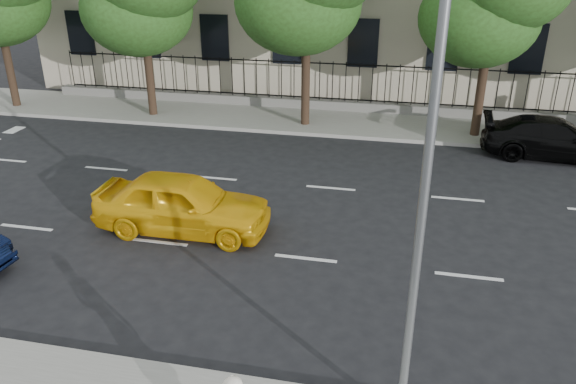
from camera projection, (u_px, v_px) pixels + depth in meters
name	position (u px, v px, depth m)	size (l,w,h in m)	color
ground	(285.00, 318.00, 12.05)	(120.00, 120.00, 0.00)	black
far_sidewalk	(353.00, 123.00, 24.48)	(60.00, 4.00, 0.15)	gray
lane_markings	(320.00, 219.00, 16.27)	(49.60, 4.62, 0.01)	silver
iron_fence	(358.00, 100.00, 25.75)	(30.00, 0.50, 2.20)	slate
street_light	(431.00, 117.00, 7.87)	(0.25, 3.32, 8.05)	slate
yellow_taxi	(183.00, 203.00, 15.34)	(1.94, 4.83, 1.64)	#F1B30F
black_sedan	(554.00, 138.00, 20.53)	(2.06, 5.07, 1.47)	black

